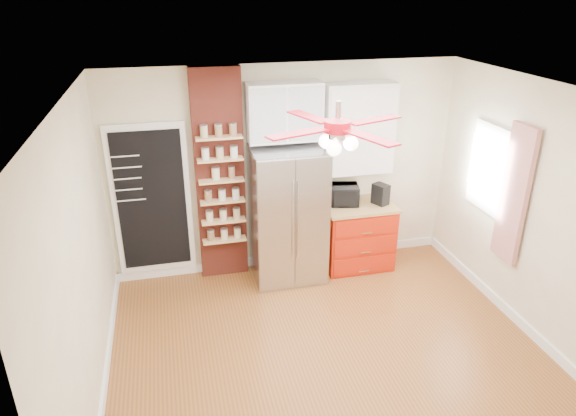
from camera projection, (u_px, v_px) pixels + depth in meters
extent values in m
plane|color=brown|center=(329.00, 353.00, 5.39)|extent=(4.50, 4.50, 0.00)
plane|color=white|center=(339.00, 95.00, 4.30)|extent=(4.50, 4.50, 0.00)
cube|color=#EDE6BE|center=(285.00, 170.00, 6.63)|extent=(4.50, 0.02, 2.70)
cube|color=#EDE6BE|center=(438.00, 386.00, 3.06)|extent=(4.50, 0.02, 2.70)
cube|color=#EDE6BE|center=(82.00, 266.00, 4.36)|extent=(0.02, 4.00, 2.70)
cube|color=#EDE6BE|center=(540.00, 215.00, 5.33)|extent=(0.02, 4.00, 2.70)
cube|color=white|center=(152.00, 200.00, 6.34)|extent=(0.95, 0.04, 1.95)
cube|color=black|center=(152.00, 201.00, 6.31)|extent=(0.82, 0.02, 1.78)
cube|color=maroon|center=(220.00, 177.00, 6.37)|extent=(0.60, 0.16, 2.70)
cube|color=#AAAAAF|center=(288.00, 215.00, 6.48)|extent=(0.90, 0.70, 1.75)
cube|color=white|center=(284.00, 112.00, 6.14)|extent=(0.90, 0.35, 0.70)
cube|color=#B41E09|center=(357.00, 237.00, 6.91)|extent=(0.90, 0.60, 0.86)
cube|color=tan|center=(359.00, 206.00, 6.73)|extent=(0.94, 0.64, 0.04)
cube|color=white|center=(358.00, 129.00, 6.48)|extent=(0.90, 0.30, 1.15)
cube|color=white|center=(490.00, 169.00, 6.04)|extent=(0.04, 0.75, 1.05)
cube|color=#AA1B16|center=(514.00, 195.00, 5.58)|extent=(0.06, 0.40, 1.55)
cylinder|color=silver|center=(338.00, 113.00, 4.36)|extent=(0.05, 0.05, 0.20)
cylinder|color=maroon|center=(338.00, 126.00, 4.41)|extent=(0.24, 0.24, 0.10)
sphere|color=white|center=(337.00, 144.00, 4.47)|extent=(0.13, 0.13, 0.13)
imported|color=black|center=(340.00, 195.00, 6.69)|extent=(0.52, 0.40, 0.26)
cube|color=black|center=(381.00, 194.00, 6.69)|extent=(0.22, 0.25, 0.27)
cylinder|color=#A1080B|center=(382.00, 200.00, 6.70)|extent=(0.11, 0.11, 0.13)
cylinder|color=#B40A2A|center=(381.00, 197.00, 6.76)|extent=(0.14, 0.14, 0.14)
cylinder|color=beige|center=(216.00, 174.00, 6.22)|extent=(0.11, 0.11, 0.14)
cylinder|color=#906649|center=(232.00, 173.00, 6.25)|extent=(0.10, 0.10, 0.14)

